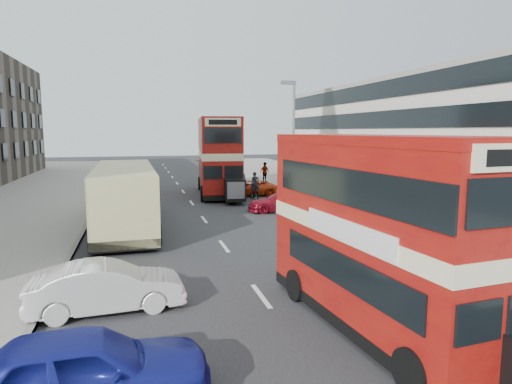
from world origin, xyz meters
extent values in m
plane|color=#28282B|center=(0.00, 0.00, 0.00)|extent=(160.00, 160.00, 0.00)
cube|color=#28282B|center=(0.00, 20.00, 0.01)|extent=(12.00, 90.00, 0.01)
cube|color=gray|center=(12.00, 20.00, 0.07)|extent=(12.00, 90.00, 0.15)
cube|color=gray|center=(-6.10, 20.00, 0.07)|extent=(0.20, 90.00, 0.16)
cube|color=gray|center=(6.10, 20.00, 0.07)|extent=(0.20, 90.00, 0.16)
cube|color=beige|center=(20.00, 22.00, 4.50)|extent=(8.00, 46.00, 9.00)
cube|color=black|center=(15.95, 22.00, 1.60)|extent=(0.10, 44.00, 2.40)
cube|color=gray|center=(20.00, 22.00, 9.10)|extent=(8.20, 46.20, 0.40)
cube|color=white|center=(15.10, 22.00, 3.00)|extent=(1.80, 44.00, 0.20)
cylinder|color=slate|center=(6.60, 18.00, 4.00)|extent=(0.16, 0.16, 8.00)
cube|color=slate|center=(6.20, 18.00, 8.00)|extent=(1.00, 0.20, 0.25)
cube|color=black|center=(2.21, -0.74, 0.32)|extent=(2.99, 7.48, 0.32)
cube|color=maroon|center=(2.21, -0.74, 1.41)|extent=(2.97, 7.48, 2.01)
cube|color=#F5EAB8|center=(2.21, -0.74, 2.55)|extent=(3.02, 7.53, 0.41)
cube|color=maroon|center=(2.21, -0.74, 3.65)|extent=(2.97, 7.48, 1.91)
cube|color=maroon|center=(2.21, -0.74, 4.68)|extent=(3.00, 7.50, 0.23)
cube|color=black|center=(2.53, 23.69, 0.39)|extent=(3.69, 9.14, 0.39)
cube|color=maroon|center=(2.53, 23.69, 1.73)|extent=(3.67, 9.14, 2.45)
cube|color=#F5EAB8|center=(2.53, 23.69, 3.12)|extent=(3.71, 9.19, 0.50)
cube|color=maroon|center=(2.53, 23.69, 4.45)|extent=(3.67, 9.14, 2.34)
cube|color=maroon|center=(2.53, 23.69, 5.71)|extent=(3.69, 9.16, 0.28)
cube|color=black|center=(2.70, 18.53, 1.00)|extent=(1.47, 1.46, 1.45)
cube|color=black|center=(-4.13, 12.85, 0.44)|extent=(2.98, 11.01, 0.44)
cube|color=#C2BE7D|center=(-4.13, 12.85, 1.70)|extent=(2.96, 11.01, 2.85)
imported|color=navy|center=(-4.46, -2.57, 0.76)|extent=(4.55, 2.11, 1.51)
imported|color=silver|center=(-4.35, 2.00, 0.68)|extent=(4.20, 1.72, 1.35)
imported|color=maroon|center=(4.99, 15.38, 0.61)|extent=(4.29, 1.96, 1.22)
imported|color=red|center=(4.62, 22.47, 0.59)|extent=(4.40, 2.39, 1.17)
imported|color=teal|center=(4.48, 31.11, 0.63)|extent=(3.87, 1.97, 1.26)
imported|color=gray|center=(7.83, 14.47, 1.05)|extent=(0.79, 0.76, 1.79)
imported|color=gray|center=(7.78, 29.22, 1.10)|extent=(1.19, 0.96, 1.89)
imported|color=gray|center=(4.62, 20.55, 0.46)|extent=(0.63, 1.76, 0.92)
imported|color=black|center=(4.62, 20.55, 1.16)|extent=(0.59, 0.39, 1.62)
camera|label=1|loc=(-3.39, -10.40, 4.90)|focal=31.54mm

